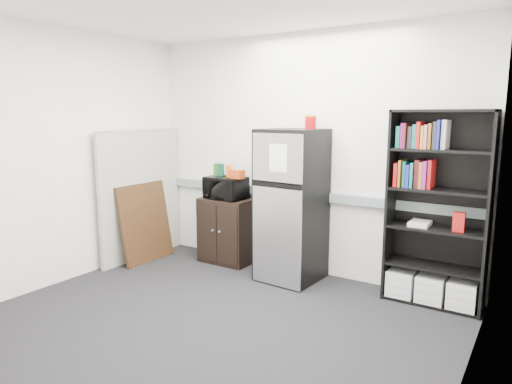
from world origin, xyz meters
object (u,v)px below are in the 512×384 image
(microwave, at_px, (226,188))
(refrigerator, at_px, (291,206))
(bookshelf, at_px, (437,211))
(cabinet, at_px, (227,230))
(cubicle_partition, at_px, (141,194))

(microwave, bearing_deg, refrigerator, -3.20)
(bookshelf, distance_m, microwave, 2.41)
(cabinet, distance_m, refrigerator, 1.03)
(microwave, bearing_deg, cubicle_partition, -157.56)
(cubicle_partition, height_order, microwave, cubicle_partition)
(cubicle_partition, bearing_deg, microwave, 21.71)
(cabinet, xyz_separation_m, microwave, (-0.00, -0.02, 0.53))
(cubicle_partition, distance_m, microwave, 1.10)
(bookshelf, distance_m, refrigerator, 1.49)
(cabinet, bearing_deg, bookshelf, 1.53)
(bookshelf, relative_size, microwave, 3.85)
(cubicle_partition, relative_size, refrigerator, 0.98)
(bookshelf, xyz_separation_m, microwave, (-2.41, -0.08, 0.02))
(microwave, bearing_deg, bookshelf, 2.63)
(refrigerator, bearing_deg, microwave, 179.49)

